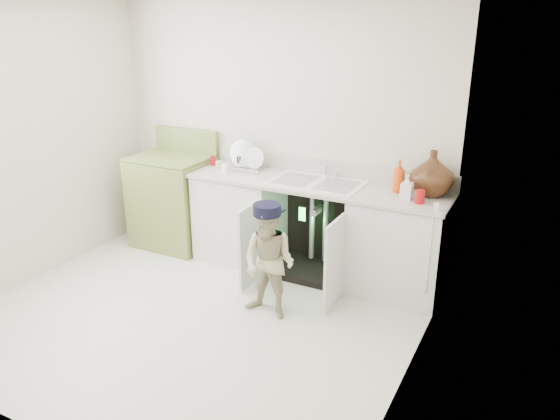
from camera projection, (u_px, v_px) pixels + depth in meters
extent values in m
plane|color=silver|center=(194.00, 317.00, 4.50)|extent=(3.50, 3.50, 0.00)
cube|color=beige|center=(277.00, 133.00, 5.32)|extent=(3.50, 2.50, 0.02)
cube|color=beige|center=(10.00, 242.00, 2.81)|extent=(3.50, 2.50, 0.02)
cube|color=beige|center=(23.00, 146.00, 4.82)|extent=(2.50, 3.00, 0.02)
cube|color=beige|center=(418.00, 207.00, 3.32)|extent=(2.50, 3.00, 0.02)
cube|color=silver|center=(241.00, 217.00, 5.46)|extent=(0.80, 0.60, 0.86)
cube|color=silver|center=(398.00, 247.00, 4.77)|extent=(0.80, 0.60, 0.86)
cube|color=black|center=(326.00, 222.00, 5.34)|extent=(0.80, 0.06, 0.86)
cube|color=black|center=(314.00, 269.00, 5.25)|extent=(0.80, 0.60, 0.06)
cylinder|color=gray|center=(312.00, 224.00, 5.22)|extent=(0.05, 0.05, 0.70)
cylinder|color=gray|center=(326.00, 227.00, 5.16)|extent=(0.05, 0.05, 0.70)
cylinder|color=gray|center=(317.00, 210.00, 5.09)|extent=(0.07, 0.18, 0.07)
cube|color=silver|center=(251.00, 245.00, 4.88)|extent=(0.03, 0.40, 0.76)
cube|color=silver|center=(334.00, 263.00, 4.54)|extent=(0.02, 0.40, 0.76)
cube|color=beige|center=(316.00, 185.00, 4.96)|extent=(2.44, 0.64, 0.03)
cube|color=beige|center=(328.00, 168.00, 5.17)|extent=(2.44, 0.02, 0.15)
cube|color=white|center=(316.00, 184.00, 4.96)|extent=(0.85, 0.55, 0.02)
cube|color=gray|center=(295.00, 180.00, 5.04)|extent=(0.34, 0.40, 0.01)
cube|color=gray|center=(337.00, 186.00, 4.87)|extent=(0.34, 0.40, 0.01)
cylinder|color=silver|center=(325.00, 168.00, 5.11)|extent=(0.03, 0.03, 0.17)
cylinder|color=silver|center=(323.00, 162.00, 5.03)|extent=(0.02, 0.14, 0.02)
cylinder|color=silver|center=(336.00, 174.00, 5.08)|extent=(0.04, 0.04, 0.06)
cylinder|color=silver|center=(429.00, 255.00, 4.33)|extent=(0.01, 0.01, 0.70)
cube|color=silver|center=(436.00, 206.00, 4.28)|extent=(0.04, 0.02, 0.06)
cube|color=silver|center=(244.00, 168.00, 5.40)|extent=(0.43, 0.29, 0.02)
cylinder|color=silver|center=(242.00, 159.00, 5.41)|extent=(0.27, 0.10, 0.26)
cylinder|color=white|center=(254.00, 163.00, 5.33)|extent=(0.21, 0.06, 0.21)
cylinder|color=silver|center=(224.00, 161.00, 5.37)|extent=(0.01, 0.01, 0.12)
cylinder|color=silver|center=(231.00, 162.00, 5.33)|extent=(0.01, 0.01, 0.12)
cylinder|color=silver|center=(239.00, 163.00, 5.30)|extent=(0.01, 0.01, 0.12)
cylinder|color=silver|center=(247.00, 164.00, 5.26)|extent=(0.01, 0.01, 0.12)
cylinder|color=silver|center=(254.00, 165.00, 5.22)|extent=(0.01, 0.01, 0.12)
imported|color=#452213|center=(432.00, 173.00, 4.58)|extent=(0.37, 0.37, 0.38)
imported|color=#EB470C|center=(399.00, 176.00, 4.68)|extent=(0.11, 0.11, 0.28)
imported|color=white|center=(407.00, 187.00, 4.51)|extent=(0.09, 0.09, 0.20)
cylinder|color=#AD0E0F|center=(420.00, 197.00, 4.42)|extent=(0.08, 0.08, 0.11)
cylinder|color=#A10D14|center=(213.00, 161.00, 5.51)|extent=(0.05, 0.05, 0.10)
cylinder|color=#C5B990|center=(219.00, 165.00, 5.39)|extent=(0.06, 0.06, 0.08)
cylinder|color=black|center=(239.00, 162.00, 5.41)|extent=(0.04, 0.04, 0.12)
cube|color=white|center=(225.00, 169.00, 5.25)|extent=(0.05, 0.05, 0.09)
cube|color=olive|center=(174.00, 202.00, 5.77)|extent=(0.78, 0.65, 0.94)
cube|color=olive|center=(171.00, 157.00, 5.61)|extent=(0.78, 0.65, 0.02)
cube|color=olive|center=(187.00, 140.00, 5.80)|extent=(0.78, 0.06, 0.25)
cylinder|color=black|center=(146.00, 159.00, 5.56)|extent=(0.17, 0.17, 0.02)
cylinder|color=silver|center=(146.00, 158.00, 5.56)|extent=(0.20, 0.20, 0.01)
cylinder|color=black|center=(165.00, 153.00, 5.83)|extent=(0.17, 0.17, 0.02)
cylinder|color=silver|center=(165.00, 152.00, 5.82)|extent=(0.20, 0.20, 0.01)
cylinder|color=black|center=(176.00, 164.00, 5.39)|extent=(0.17, 0.17, 0.02)
cylinder|color=silver|center=(176.00, 163.00, 5.39)|extent=(0.20, 0.20, 0.01)
cylinder|color=black|center=(195.00, 157.00, 5.66)|extent=(0.17, 0.17, 0.02)
cylinder|color=silver|center=(195.00, 156.00, 5.66)|extent=(0.20, 0.20, 0.01)
imported|color=beige|center=(269.00, 263.00, 4.37)|extent=(0.48, 0.38, 0.95)
cylinder|color=black|center=(269.00, 211.00, 4.22)|extent=(0.23, 0.23, 0.09)
cube|color=black|center=(275.00, 211.00, 4.31)|extent=(0.17, 0.10, 0.01)
cube|color=black|center=(303.00, 214.00, 4.72)|extent=(0.07, 0.01, 0.14)
cube|color=#26F23F|center=(302.00, 214.00, 4.71)|extent=(0.06, 0.00, 0.12)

